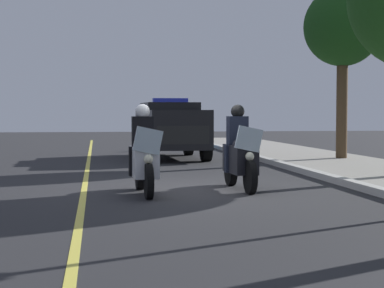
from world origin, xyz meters
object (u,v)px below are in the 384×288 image
(police_motorcycle_lead_left, at_px, (144,157))
(tree_far_back, at_px, (343,29))
(cyclist_background, at_px, (199,129))
(police_motorcycle_lead_right, at_px, (240,155))
(police_suv, at_px, (171,127))

(police_motorcycle_lead_left, relative_size, tree_far_back, 0.39)
(police_motorcycle_lead_left, xyz_separation_m, cyclist_background, (-14.86, 3.46, 0.14))
(police_motorcycle_lead_right, bearing_deg, cyclist_background, 174.10)
(police_suv, bearing_deg, tree_far_back, 69.03)
(police_suv, distance_m, tree_far_back, 6.50)
(police_motorcycle_lead_right, relative_size, tree_far_back, 0.39)
(police_suv, xyz_separation_m, cyclist_background, (-5.41, 1.85, -0.22))
(police_suv, relative_size, cyclist_background, 2.83)
(police_motorcycle_lead_right, distance_m, cyclist_background, 14.50)
(police_motorcycle_lead_right, relative_size, police_suv, 0.43)
(police_motorcycle_lead_right, distance_m, tree_far_back, 9.26)
(police_motorcycle_lead_left, bearing_deg, tree_far_back, 137.01)
(police_motorcycle_lead_left, bearing_deg, cyclist_background, 166.89)
(police_suv, bearing_deg, police_motorcycle_lead_left, -9.70)
(tree_far_back, bearing_deg, police_motorcycle_lead_right, -35.28)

